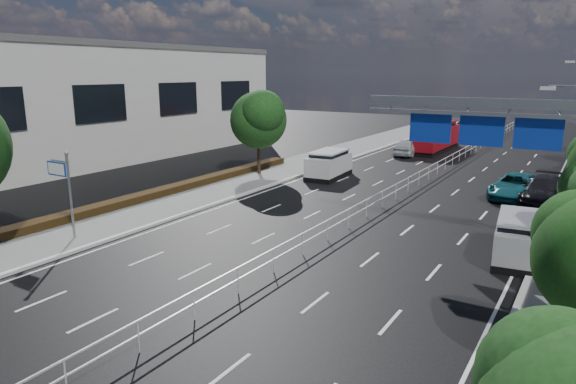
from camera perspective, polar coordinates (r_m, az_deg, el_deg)
The scene contains 17 objects.
ground at distance 20.00m, azimuth -4.14°, elevation -10.35°, with size 160.00×160.00×0.00m, color black.
sidewalk_near at distance 27.90m, azimuth -23.84°, elevation -4.44°, with size 5.00×140.00×0.14m, color slate.
kerb_near at distance 25.95m, azimuth -20.64°, elevation -5.43°, with size 0.25×140.00×0.15m, color silver.
kerb_far at distance 16.94m, azimuth 22.60°, elevation -15.75°, with size 0.25×140.00×0.15m, color silver.
median_fence at distance 39.59m, azimuth 15.08°, elevation 1.90°, with size 0.05×85.00×1.02m.
hedge_near at distance 32.10m, azimuth -18.48°, elevation -1.22°, with size 1.00×36.00×0.44m, color black.
toilet_sign at distance 26.78m, azimuth -23.73°, elevation 1.23°, with size 1.62×0.18×4.34m.
overhead_gantry at distance 25.35m, azimuth 22.34°, elevation 6.85°, with size 10.24×0.38×7.45m.
near_building at distance 52.43m, azimuth -19.95°, elevation 9.18°, with size 12.00×38.00×10.00m, color beige.
near_tree_back at distance 40.05m, azimuth -3.27°, elevation 8.36°, with size 4.84×4.51×6.69m.
white_minivan at distance 39.70m, azimuth 4.57°, elevation 3.09°, with size 2.44×4.98×2.10m.
red_bus at distance 55.27m, azimuth 16.13°, elevation 5.99°, with size 2.44×9.84×2.93m.
near_car_silver at distance 51.58m, azimuth 13.04°, elevation 4.88°, with size 1.92×4.77×1.62m, color #B7BBBF.
near_car_dark at distance 71.05m, azimuth 19.28°, elevation 6.72°, with size 1.78×5.11×1.69m, color black.
silver_minivan at distance 24.53m, azimuth 24.38°, elevation -4.68°, with size 2.47×4.84×1.93m.
parked_car_teal at distance 36.27m, azimuth 24.02°, elevation 0.59°, with size 2.57×5.58×1.55m, color #165763.
parked_car_dark at distance 35.51m, azimuth 26.61°, elevation 0.15°, with size 2.29×5.63×1.63m, color black.
Camera 1 is at (10.73, -14.87, 7.99)m, focal length 32.00 mm.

